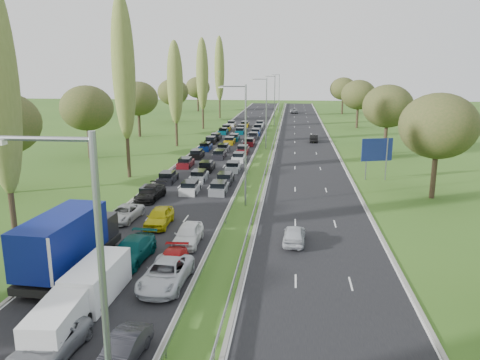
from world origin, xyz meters
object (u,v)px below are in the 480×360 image
(blue_lorry, at_px, (69,241))
(direction_sign, at_px, (377,152))
(near_car_2, at_px, (124,213))
(info_sign, at_px, (30,242))
(white_van_rear, at_px, (99,279))
(near_car_3, at_px, (150,193))
(white_van_front, at_px, (61,319))

(blue_lorry, height_order, direction_sign, direction_sign)
(direction_sign, bearing_deg, near_car_2, -143.02)
(blue_lorry, xyz_separation_m, info_sign, (-3.76, 1.52, -0.81))
(near_car_2, relative_size, white_van_rear, 0.88)
(blue_lorry, xyz_separation_m, white_van_rear, (3.36, -3.19, -1.04))
(blue_lorry, bearing_deg, near_car_3, 93.05)
(near_car_2, bearing_deg, near_car_3, 92.36)
(near_car_3, bearing_deg, white_van_front, -78.32)
(near_car_2, bearing_deg, white_van_front, -74.48)
(info_sign, bearing_deg, near_car_2, 69.87)
(white_van_rear, bearing_deg, near_car_3, 100.27)
(near_car_2, xyz_separation_m, white_van_rear, (3.64, -14.21, 0.45))
(near_car_2, relative_size, near_car_3, 0.93)
(near_car_2, distance_m, white_van_front, 19.06)
(near_car_3, bearing_deg, info_sign, -98.38)
(near_car_3, xyz_separation_m, white_van_rear, (3.34, -21.21, 0.37))
(near_car_3, height_order, white_van_front, white_van_front)
(direction_sign, bearing_deg, near_car_3, -154.25)
(near_car_3, relative_size, white_van_rear, 0.94)
(white_van_front, height_order, direction_sign, direction_sign)
(direction_sign, bearing_deg, blue_lorry, -129.77)
(white_van_rear, xyz_separation_m, info_sign, (-7.13, 4.71, 0.23))
(info_sign, bearing_deg, white_van_rear, -33.46)
(direction_sign, bearing_deg, info_sign, -135.23)
(blue_lorry, xyz_separation_m, white_van_front, (3.24, -7.70, -1.16))
(near_car_2, distance_m, white_van_rear, 14.68)
(near_car_2, xyz_separation_m, direction_sign, (25.32, 19.06, 2.88))
(blue_lorry, relative_size, white_van_rear, 1.81)
(near_car_3, height_order, blue_lorry, blue_lorry)
(white_van_front, bearing_deg, white_van_rear, 84.12)
(near_car_2, height_order, near_car_3, near_car_3)
(white_van_front, distance_m, info_sign, 11.59)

